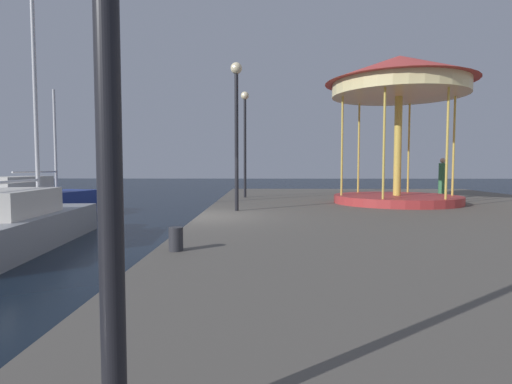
{
  "coord_description": "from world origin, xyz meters",
  "views": [
    {
      "loc": [
        1.85,
        -11.66,
        2.23
      ],
      "look_at": [
        1.57,
        5.83,
        1.11
      ],
      "focal_mm": 29.03,
      "sensor_mm": 36.0,
      "label": 1
    }
  ],
  "objects_px": {
    "sailboat_grey": "(16,225)",
    "person_near_carousel": "(442,178)",
    "bollard_south": "(176,239)",
    "lamp_post_far_end": "(245,126)",
    "carousel": "(399,93)",
    "sailboat_blue": "(39,201)",
    "lamp_post_mid_promenade": "(236,111)"
  },
  "relations": [
    {
      "from": "lamp_post_mid_promenade",
      "to": "person_near_carousel",
      "type": "height_order",
      "value": "lamp_post_mid_promenade"
    },
    {
      "from": "carousel",
      "to": "bollard_south",
      "type": "xyz_separation_m",
      "value": [
        -6.56,
        -8.93,
        -3.96
      ]
    },
    {
      "from": "lamp_post_mid_promenade",
      "to": "bollard_south",
      "type": "xyz_separation_m",
      "value": [
        -0.63,
        -6.21,
        -2.94
      ]
    },
    {
      "from": "sailboat_blue",
      "to": "lamp_post_mid_promenade",
      "type": "xyz_separation_m",
      "value": [
        8.75,
        -4.39,
        3.23
      ]
    },
    {
      "from": "lamp_post_far_end",
      "to": "person_near_carousel",
      "type": "xyz_separation_m",
      "value": [
        9.22,
        0.91,
        -2.35
      ]
    },
    {
      "from": "sailboat_blue",
      "to": "person_near_carousel",
      "type": "bearing_deg",
      "value": 6.54
    },
    {
      "from": "sailboat_blue",
      "to": "sailboat_grey",
      "type": "xyz_separation_m",
      "value": [
        2.9,
        -6.44,
        -0.08
      ]
    },
    {
      "from": "lamp_post_mid_promenade",
      "to": "bollard_south",
      "type": "relative_size",
      "value": 11.59
    },
    {
      "from": "bollard_south",
      "to": "carousel",
      "type": "bearing_deg",
      "value": 53.69
    },
    {
      "from": "lamp_post_mid_promenade",
      "to": "lamp_post_far_end",
      "type": "bearing_deg",
      "value": 89.69
    },
    {
      "from": "lamp_post_far_end",
      "to": "bollard_south",
      "type": "relative_size",
      "value": 11.8
    },
    {
      "from": "lamp_post_far_end",
      "to": "sailboat_blue",
      "type": "bearing_deg",
      "value": -172.5
    },
    {
      "from": "sailboat_blue",
      "to": "bollard_south",
      "type": "relative_size",
      "value": 14.05
    },
    {
      "from": "lamp_post_far_end",
      "to": "person_near_carousel",
      "type": "bearing_deg",
      "value": 5.62
    },
    {
      "from": "sailboat_blue",
      "to": "carousel",
      "type": "distance_m",
      "value": 15.38
    },
    {
      "from": "person_near_carousel",
      "to": "carousel",
      "type": "bearing_deg",
      "value": -131.65
    },
    {
      "from": "lamp_post_far_end",
      "to": "carousel",
      "type": "bearing_deg",
      "value": -25.58
    },
    {
      "from": "lamp_post_far_end",
      "to": "bollard_south",
      "type": "xyz_separation_m",
      "value": [
        -0.66,
        -11.76,
        -2.99
      ]
    },
    {
      "from": "bollard_south",
      "to": "sailboat_grey",
      "type": "bearing_deg",
      "value": 141.47
    },
    {
      "from": "lamp_post_mid_promenade",
      "to": "lamp_post_far_end",
      "type": "relative_size",
      "value": 0.98
    },
    {
      "from": "sailboat_grey",
      "to": "lamp_post_far_end",
      "type": "distance_m",
      "value": 10.18
    },
    {
      "from": "sailboat_grey",
      "to": "sailboat_blue",
      "type": "bearing_deg",
      "value": 114.21
    },
    {
      "from": "sailboat_grey",
      "to": "person_near_carousel",
      "type": "relative_size",
      "value": 4.2
    },
    {
      "from": "sailboat_grey",
      "to": "lamp_post_far_end",
      "type": "relative_size",
      "value": 1.59
    },
    {
      "from": "sailboat_blue",
      "to": "sailboat_grey",
      "type": "height_order",
      "value": "sailboat_grey"
    },
    {
      "from": "lamp_post_mid_promenade",
      "to": "person_near_carousel",
      "type": "distance_m",
      "value": 11.51
    },
    {
      "from": "sailboat_blue",
      "to": "carousel",
      "type": "xyz_separation_m",
      "value": [
        14.68,
        -1.67,
        4.26
      ]
    },
    {
      "from": "carousel",
      "to": "person_near_carousel",
      "type": "relative_size",
      "value": 3.09
    },
    {
      "from": "lamp_post_far_end",
      "to": "sailboat_grey",
      "type": "bearing_deg",
      "value": -127.78
    },
    {
      "from": "sailboat_grey",
      "to": "lamp_post_mid_promenade",
      "type": "relative_size",
      "value": 1.62
    },
    {
      "from": "sailboat_grey",
      "to": "lamp_post_mid_promenade",
      "type": "distance_m",
      "value": 7.03
    },
    {
      "from": "sailboat_grey",
      "to": "carousel",
      "type": "distance_m",
      "value": 13.44
    }
  ]
}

